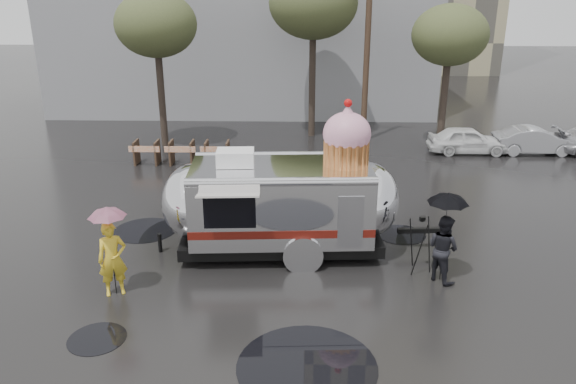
{
  "coord_description": "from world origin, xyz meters",
  "views": [
    {
      "loc": [
        -0.45,
        -12.72,
        7.17
      ],
      "look_at": [
        -0.84,
        1.84,
        1.78
      ],
      "focal_mm": 35.0,
      "sensor_mm": 36.0,
      "label": 1
    }
  ],
  "objects_px": {
    "person_right": "(443,248)",
    "tripod": "(421,239)",
    "person_left": "(112,259)",
    "airstream_trailer": "(285,199)"
  },
  "relations": [
    {
      "from": "person_right",
      "to": "tripod",
      "type": "xyz_separation_m",
      "value": [
        -0.48,
        0.45,
        0.04
      ]
    },
    {
      "from": "airstream_trailer",
      "to": "tripod",
      "type": "height_order",
      "value": "airstream_trailer"
    },
    {
      "from": "airstream_trailer",
      "to": "tripod",
      "type": "bearing_deg",
      "value": -21.26
    },
    {
      "from": "airstream_trailer",
      "to": "person_right",
      "type": "xyz_separation_m",
      "value": [
        4.08,
        -1.61,
        -0.67
      ]
    },
    {
      "from": "tripod",
      "to": "person_right",
      "type": "bearing_deg",
      "value": -60.02
    },
    {
      "from": "airstream_trailer",
      "to": "tripod",
      "type": "xyz_separation_m",
      "value": [
        3.6,
        -1.16,
        -0.63
      ]
    },
    {
      "from": "person_left",
      "to": "tripod",
      "type": "distance_m",
      "value": 7.81
    },
    {
      "from": "person_right",
      "to": "tripod",
      "type": "relative_size",
      "value": 1.14
    },
    {
      "from": "tripod",
      "to": "person_left",
      "type": "bearing_deg",
      "value": 173.18
    },
    {
      "from": "airstream_trailer",
      "to": "person_left",
      "type": "bearing_deg",
      "value": -151.71
    }
  ]
}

